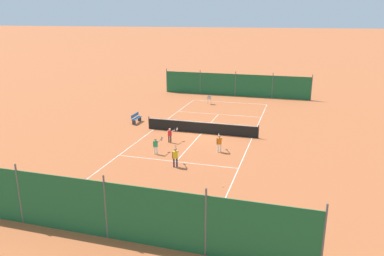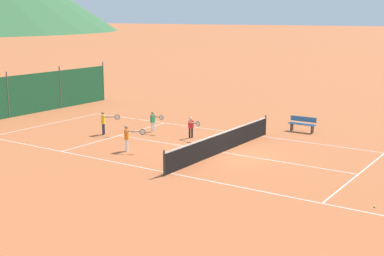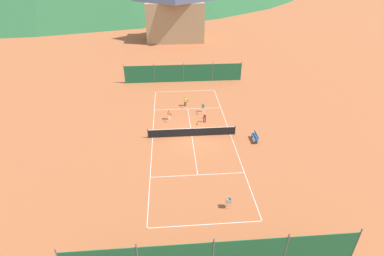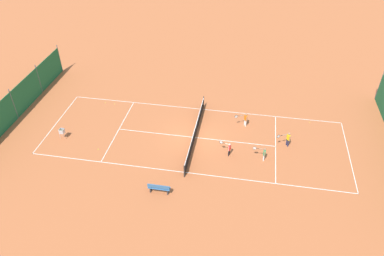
% 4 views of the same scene
% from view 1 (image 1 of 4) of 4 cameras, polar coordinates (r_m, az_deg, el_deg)
% --- Properties ---
extents(ground_plane, '(600.00, 600.00, 0.00)m').
position_cam_1_polar(ground_plane, '(30.23, 1.44, -0.81)').
color(ground_plane, '#B25B33').
extents(court_line_markings, '(8.25, 23.85, 0.01)m').
position_cam_1_polar(court_line_markings, '(30.23, 1.44, -0.81)').
color(court_line_markings, white).
rests_on(court_line_markings, ground).
extents(tennis_net, '(9.18, 0.08, 1.06)m').
position_cam_1_polar(tennis_net, '(30.08, 1.44, 0.09)').
color(tennis_net, '#2D2D2D').
rests_on(tennis_net, ground).
extents(windscreen_fence_far, '(17.28, 0.08, 2.90)m').
position_cam_1_polar(windscreen_fence_far, '(16.36, -13.00, -12.12)').
color(windscreen_fence_far, '#1E6038').
rests_on(windscreen_fence_far, ground).
extents(windscreen_fence_near, '(17.28, 0.08, 2.90)m').
position_cam_1_polar(windscreen_fence_near, '(44.68, 6.61, 6.53)').
color(windscreen_fence_near, '#1E6038').
rests_on(windscreen_fence_near, ground).
extents(player_near_service, '(0.51, 1.06, 1.26)m').
position_cam_1_polar(player_near_service, '(23.38, -2.56, -4.25)').
color(player_near_service, '#23284C').
rests_on(player_near_service, ground).
extents(player_near_baseline, '(0.39, 0.96, 1.14)m').
position_cam_1_polar(player_near_baseline, '(25.64, -5.50, -2.55)').
color(player_near_baseline, white).
rests_on(player_near_baseline, ground).
extents(player_far_baseline, '(0.57, 0.91, 1.12)m').
position_cam_1_polar(player_far_baseline, '(27.91, -3.33, -0.92)').
color(player_far_baseline, black).
rests_on(player_far_baseline, ground).
extents(player_far_service, '(0.48, 1.05, 1.24)m').
position_cam_1_polar(player_far_service, '(25.96, 4.18, -2.14)').
color(player_far_service, white).
rests_on(player_far_service, ground).
extents(tennis_ball_by_net_left, '(0.07, 0.07, 0.07)m').
position_cam_1_polar(tennis_ball_by_net_left, '(38.09, 10.08, 2.66)').
color(tennis_ball_by_net_left, '#CCE033').
rests_on(tennis_ball_by_net_left, ground).
extents(tennis_ball_near_corner, '(0.07, 0.07, 0.07)m').
position_cam_1_polar(tennis_ball_near_corner, '(21.01, 4.77, -8.87)').
color(tennis_ball_near_corner, '#CCE033').
rests_on(tennis_ball_near_corner, ground).
extents(tennis_ball_mid_court, '(0.07, 0.07, 0.07)m').
position_cam_1_polar(tennis_ball_mid_court, '(37.56, 0.14, 2.73)').
color(tennis_ball_mid_court, '#CCE033').
rests_on(tennis_ball_mid_court, ground).
extents(tennis_ball_far_corner, '(0.07, 0.07, 0.07)m').
position_cam_1_polar(tennis_ball_far_corner, '(37.20, 9.88, 2.34)').
color(tennis_ball_far_corner, '#CCE033').
rests_on(tennis_ball_far_corner, ground).
extents(ball_hopper, '(0.36, 0.36, 0.89)m').
position_cam_1_polar(ball_hopper, '(40.28, 2.62, 4.58)').
color(ball_hopper, '#B7B7BC').
rests_on(ball_hopper, ground).
extents(courtside_bench, '(0.36, 1.50, 0.84)m').
position_cam_1_polar(courtside_bench, '(33.44, -8.50, 1.53)').
color(courtside_bench, '#336699').
rests_on(courtside_bench, ground).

